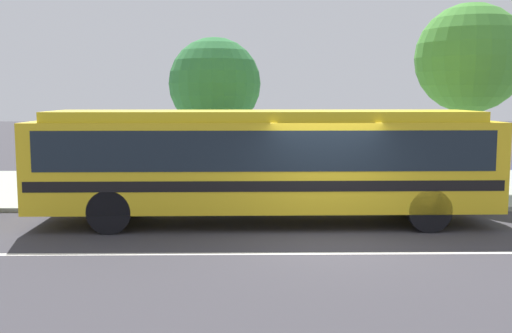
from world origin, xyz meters
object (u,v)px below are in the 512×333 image
Objects in this scene: street_tree_mid_block at (470,59)px; pedestrian_standing_by_tree at (362,166)px; pedestrian_waiting_near_sign at (120,166)px; bus_stop_sign at (452,147)px; pedestrian_walking_along_curb at (283,166)px; transit_bus at (264,158)px; street_tree_near_stop at (215,84)px.

pedestrian_standing_by_tree is at bearing -154.96° from street_tree_mid_block.
pedestrian_waiting_near_sign is 9.26m from bus_stop_sign.
pedestrian_waiting_near_sign is at bearing -175.50° from pedestrian_walking_along_curb.
bus_stop_sign is (5.28, 2.10, 0.09)m from transit_bus.
transit_bus is 5.25m from street_tree_near_stop.
bus_stop_sign is at bearing -0.70° from pedestrian_waiting_near_sign.
pedestrian_waiting_near_sign reaches higher than pedestrian_standing_by_tree.
bus_stop_sign is (4.67, -0.47, 0.60)m from pedestrian_walking_along_curb.
transit_bus is 8.12m from street_tree_mid_block.
transit_bus is at bearing -72.86° from street_tree_near_stop.
bus_stop_sign is 0.42× the size of street_tree_mid_block.
street_tree_mid_block is at bearing 60.50° from bus_stop_sign.
pedestrian_standing_by_tree is (6.81, 0.28, -0.03)m from pedestrian_waiting_near_sign.
transit_bus is 6.46× the size of pedestrian_standing_by_tree.
transit_bus is 5.68m from bus_stop_sign.
pedestrian_standing_by_tree reaches higher than pedestrian_walking_along_curb.
street_tree_mid_block is at bearing 10.66° from pedestrian_waiting_near_sign.
bus_stop_sign is (2.43, -0.39, 0.57)m from pedestrian_standing_by_tree.
street_tree_mid_block is (5.84, 1.60, 3.14)m from pedestrian_walking_along_curb.
pedestrian_standing_by_tree is 2.53m from bus_stop_sign.
pedestrian_walking_along_curb is at bearing -45.83° from street_tree_near_stop.
pedestrian_walking_along_curb is 0.68× the size of bus_stop_sign.
pedestrian_waiting_near_sign is 0.71× the size of bus_stop_sign.
transit_bus is 3.82m from pedestrian_standing_by_tree.
pedestrian_standing_by_tree is at bearing 41.17° from transit_bus.
street_tree_mid_block reaches higher than pedestrian_waiting_near_sign.
pedestrian_walking_along_curb is at bearing 174.22° from bus_stop_sign.
transit_bus is at bearing -138.83° from pedestrian_standing_by_tree.
pedestrian_walking_along_curb is at bearing 177.94° from pedestrian_standing_by_tree.
pedestrian_walking_along_curb is at bearing 76.70° from transit_bus.
street_tree_mid_block is (6.45, 4.18, 2.63)m from transit_bus.
pedestrian_waiting_near_sign is 6.82m from pedestrian_standing_by_tree.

